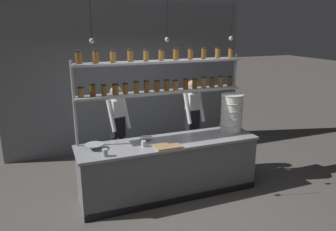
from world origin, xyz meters
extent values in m
plane|color=#5B5651|center=(0.00, 0.00, 0.00)|extent=(40.00, 40.00, 0.00)
cube|color=gray|center=(0.00, 2.39, 1.60)|extent=(5.35, 0.12, 3.20)
cube|color=slate|center=(0.00, 0.00, 0.44)|extent=(2.89, 0.72, 0.88)
cube|color=#999BA0|center=(0.00, 0.00, 0.90)|extent=(2.95, 0.76, 0.04)
cube|color=black|center=(0.00, -0.36, 0.05)|extent=(2.89, 0.03, 0.10)
cylinder|color=#999BA0|center=(-1.39, 0.33, 1.12)|extent=(0.04, 0.04, 2.23)
cylinder|color=#999BA0|center=(1.39, 0.33, 1.12)|extent=(0.04, 0.04, 2.23)
cube|color=#999BA0|center=(0.00, 0.33, 1.66)|extent=(2.79, 0.28, 0.04)
cylinder|color=brown|center=(-1.28, 0.33, 1.75)|extent=(0.09, 0.09, 0.14)
cylinder|color=black|center=(-1.28, 0.33, 1.83)|extent=(0.09, 0.09, 0.02)
cylinder|color=#513314|center=(-1.11, 0.33, 1.76)|extent=(0.09, 0.09, 0.17)
cylinder|color=black|center=(-1.11, 0.33, 1.86)|extent=(0.09, 0.09, 0.02)
cylinder|color=brown|center=(-0.94, 0.33, 1.75)|extent=(0.08, 0.08, 0.15)
cylinder|color=black|center=(-0.94, 0.33, 1.84)|extent=(0.08, 0.08, 0.02)
cylinder|color=brown|center=(-0.76, 0.33, 1.75)|extent=(0.10, 0.10, 0.15)
cylinder|color=black|center=(-0.76, 0.33, 1.84)|extent=(0.10, 0.10, 0.02)
cylinder|color=brown|center=(-0.60, 0.33, 1.75)|extent=(0.08, 0.08, 0.15)
cylinder|color=black|center=(-0.60, 0.33, 1.84)|extent=(0.08, 0.08, 0.02)
cylinder|color=brown|center=(-0.42, 0.33, 1.76)|extent=(0.09, 0.09, 0.17)
cylinder|color=black|center=(-0.42, 0.33, 1.86)|extent=(0.09, 0.09, 0.02)
cylinder|color=brown|center=(-0.25, 0.33, 1.76)|extent=(0.09, 0.09, 0.18)
cylinder|color=black|center=(-0.25, 0.33, 1.86)|extent=(0.09, 0.09, 0.02)
cylinder|color=brown|center=(-0.08, 0.33, 1.76)|extent=(0.09, 0.09, 0.17)
cylinder|color=black|center=(-0.08, 0.33, 1.85)|extent=(0.10, 0.10, 0.02)
cylinder|color=brown|center=(0.09, 0.33, 1.76)|extent=(0.09, 0.09, 0.17)
cylinder|color=black|center=(0.09, 0.33, 1.86)|extent=(0.09, 0.09, 0.02)
cylinder|color=brown|center=(0.25, 0.33, 1.75)|extent=(0.09, 0.09, 0.16)
cylinder|color=black|center=(0.25, 0.33, 1.84)|extent=(0.09, 0.09, 0.02)
cylinder|color=#513314|center=(0.43, 0.33, 1.76)|extent=(0.09, 0.09, 0.16)
cylinder|color=black|center=(0.43, 0.33, 1.85)|extent=(0.09, 0.09, 0.02)
cylinder|color=#513314|center=(0.60, 0.33, 1.75)|extent=(0.09, 0.09, 0.15)
cylinder|color=black|center=(0.60, 0.33, 1.84)|extent=(0.09, 0.09, 0.02)
cylinder|color=brown|center=(0.77, 0.33, 1.76)|extent=(0.09, 0.09, 0.17)
cylinder|color=black|center=(0.77, 0.33, 1.86)|extent=(0.09, 0.09, 0.02)
cylinder|color=#513314|center=(0.93, 0.33, 1.76)|extent=(0.09, 0.09, 0.16)
cylinder|color=black|center=(0.93, 0.33, 1.85)|extent=(0.09, 0.09, 0.02)
cylinder|color=brown|center=(1.10, 0.33, 1.76)|extent=(0.08, 0.08, 0.17)
cylinder|color=black|center=(1.10, 0.33, 1.86)|extent=(0.08, 0.08, 0.02)
cylinder|color=#513314|center=(1.29, 0.33, 1.76)|extent=(0.09, 0.09, 0.16)
cylinder|color=black|center=(1.29, 0.33, 1.84)|extent=(0.09, 0.09, 0.02)
cube|color=#999BA0|center=(0.00, 0.33, 2.16)|extent=(2.79, 0.28, 0.04)
cylinder|color=brown|center=(-1.28, 0.33, 2.26)|extent=(0.09, 0.09, 0.17)
cylinder|color=black|center=(-1.28, 0.33, 2.35)|extent=(0.10, 0.10, 0.02)
cylinder|color=brown|center=(-1.03, 0.33, 2.26)|extent=(0.09, 0.09, 0.18)
cylinder|color=black|center=(-1.03, 0.33, 2.36)|extent=(0.09, 0.09, 0.02)
cylinder|color=brown|center=(-0.77, 0.33, 2.26)|extent=(0.09, 0.09, 0.17)
cylinder|color=black|center=(-0.77, 0.33, 2.35)|extent=(0.09, 0.09, 0.02)
cylinder|color=brown|center=(-0.51, 0.33, 2.26)|extent=(0.09, 0.09, 0.17)
cylinder|color=black|center=(-0.51, 0.33, 2.36)|extent=(0.09, 0.09, 0.02)
cylinder|color=brown|center=(-0.25, 0.33, 2.26)|extent=(0.08, 0.08, 0.16)
cylinder|color=black|center=(-0.25, 0.33, 2.35)|extent=(0.09, 0.09, 0.02)
cylinder|color=brown|center=(0.00, 0.33, 2.25)|extent=(0.08, 0.08, 0.16)
cylinder|color=black|center=(0.00, 0.33, 2.34)|extent=(0.09, 0.09, 0.02)
cylinder|color=brown|center=(0.25, 0.33, 2.26)|extent=(0.09, 0.09, 0.17)
cylinder|color=black|center=(0.25, 0.33, 2.35)|extent=(0.09, 0.09, 0.02)
cylinder|color=brown|center=(0.51, 0.33, 2.26)|extent=(0.08, 0.08, 0.16)
cylinder|color=black|center=(0.51, 0.33, 2.35)|extent=(0.09, 0.09, 0.02)
cylinder|color=brown|center=(0.76, 0.33, 2.26)|extent=(0.09, 0.09, 0.17)
cylinder|color=black|center=(0.76, 0.33, 2.35)|extent=(0.09, 0.09, 0.02)
cylinder|color=brown|center=(1.02, 0.33, 2.25)|extent=(0.08, 0.08, 0.16)
cylinder|color=black|center=(1.02, 0.33, 2.35)|extent=(0.09, 0.09, 0.02)
cylinder|color=brown|center=(1.29, 0.33, 2.25)|extent=(0.09, 0.09, 0.15)
cylinder|color=black|center=(1.29, 0.33, 2.33)|extent=(0.09, 0.09, 0.02)
cylinder|color=black|center=(-0.72, 0.80, 0.41)|extent=(0.11, 0.11, 0.83)
cylinder|color=black|center=(-0.57, 0.85, 0.41)|extent=(0.11, 0.11, 0.83)
cube|color=black|center=(-0.64, 0.82, 1.01)|extent=(0.26, 0.23, 0.36)
cube|color=white|center=(-0.64, 0.82, 1.33)|extent=(0.26, 0.24, 0.29)
sphere|color=#A37A5B|center=(-0.64, 0.82, 1.61)|extent=(0.22, 0.22, 0.22)
cylinder|color=white|center=(-0.77, 0.72, 1.23)|extent=(0.14, 0.26, 0.54)
cylinder|color=white|center=(-0.49, 0.81, 1.23)|extent=(0.14, 0.26, 0.54)
cylinder|color=black|center=(0.66, 0.67, 0.42)|extent=(0.11, 0.11, 0.85)
cylinder|color=black|center=(0.82, 0.69, 0.42)|extent=(0.11, 0.11, 0.85)
cube|color=black|center=(0.74, 0.68, 1.03)|extent=(0.24, 0.19, 0.37)
cube|color=white|center=(0.74, 0.68, 1.37)|extent=(0.24, 0.20, 0.30)
sphere|color=#A37A5B|center=(0.74, 0.68, 1.65)|extent=(0.22, 0.22, 0.22)
cylinder|color=white|center=(0.60, 0.60, 1.26)|extent=(0.10, 0.26, 0.56)
cylinder|color=white|center=(0.89, 0.63, 1.26)|extent=(0.10, 0.26, 0.56)
cylinder|color=white|center=(1.19, 0.06, 0.98)|extent=(0.36, 0.36, 0.12)
cylinder|color=silver|center=(1.19, 0.06, 1.05)|extent=(0.38, 0.38, 0.01)
cylinder|color=white|center=(1.19, 0.06, 1.11)|extent=(0.36, 0.36, 0.12)
cylinder|color=silver|center=(1.19, 0.06, 1.18)|extent=(0.38, 0.38, 0.01)
cylinder|color=white|center=(1.19, 0.06, 1.24)|extent=(0.36, 0.36, 0.12)
cylinder|color=silver|center=(1.19, 0.06, 1.31)|extent=(0.38, 0.38, 0.01)
cylinder|color=white|center=(1.19, 0.06, 1.38)|extent=(0.36, 0.36, 0.12)
cylinder|color=silver|center=(1.19, 0.06, 1.44)|extent=(0.38, 0.38, 0.01)
cylinder|color=white|center=(1.19, 0.06, 1.51)|extent=(0.36, 0.36, 0.12)
cylinder|color=silver|center=(1.19, 0.06, 1.58)|extent=(0.38, 0.38, 0.01)
cube|color=#A88456|center=(-0.11, -0.24, 0.93)|extent=(0.40, 0.26, 0.02)
cylinder|color=#B2B7BC|center=(-1.17, 0.09, 0.93)|extent=(0.13, 0.13, 0.01)
cone|color=#B2B7BC|center=(-1.17, 0.09, 0.96)|extent=(0.28, 0.28, 0.08)
cylinder|color=silver|center=(-0.32, 0.17, 0.93)|extent=(0.09, 0.09, 0.01)
cone|color=silver|center=(-0.32, 0.17, 0.95)|extent=(0.20, 0.20, 0.05)
cylinder|color=silver|center=(-0.45, -0.08, 0.97)|extent=(0.07, 0.07, 0.09)
cylinder|color=#B2B7BC|center=(-1.08, -0.26, 0.97)|extent=(0.08, 0.08, 0.11)
cylinder|color=black|center=(-1.13, 0.00, 2.83)|extent=(0.01, 0.01, 0.63)
sphere|color=#F9E5B2|center=(-1.13, 0.00, 2.52)|extent=(0.07, 0.07, 0.07)
cylinder|color=black|center=(-0.03, 0.00, 2.83)|extent=(0.01, 0.01, 0.63)
sphere|color=#F9E5B2|center=(-0.03, 0.00, 2.52)|extent=(0.07, 0.07, 0.07)
cylinder|color=black|center=(1.07, 0.00, 2.83)|extent=(0.01, 0.01, 0.63)
sphere|color=#F9E5B2|center=(1.07, 0.00, 2.52)|extent=(0.07, 0.07, 0.07)
camera|label=1|loc=(-1.84, -4.60, 2.72)|focal=35.00mm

